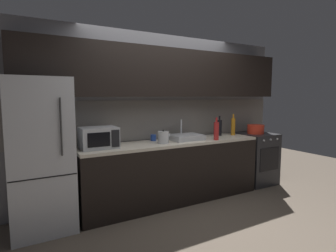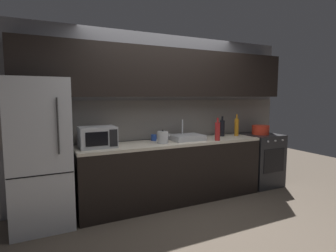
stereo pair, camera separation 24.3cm
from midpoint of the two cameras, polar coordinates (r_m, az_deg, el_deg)
ground_plane at (r=3.53m, az=6.84°, el=-19.99°), size 10.00×10.00×0.00m
back_wall at (r=4.19m, az=-2.69°, el=6.14°), size 4.52×0.44×2.50m
counter_run at (r=4.08m, az=-0.69°, el=-9.50°), size 2.78×0.60×0.90m
refrigerator at (r=3.51m, az=-27.06°, el=-5.53°), size 0.68×0.69×1.77m
oven_range at (r=5.11m, az=16.67°, el=-6.51°), size 0.60×0.62×0.90m
microwave at (r=3.59m, az=-16.28°, el=-2.37°), size 0.46×0.35×0.27m
sink_basin at (r=4.12m, az=2.07°, el=-2.35°), size 0.48×0.38×0.30m
kettle at (r=3.80m, az=-2.82°, el=-2.40°), size 0.19×0.15×0.19m
wine_bottle_dark at (r=4.59m, az=9.26°, el=-0.32°), size 0.08×0.08×0.33m
wine_bottle_amber at (r=4.68m, az=12.10°, el=-0.08°), size 0.07×0.07×0.36m
wine_bottle_red at (r=4.12m, az=8.47°, el=-0.99°), size 0.08×0.08×0.34m
mug_blue at (r=4.04m, az=-4.84°, el=-2.47°), size 0.08×0.08×0.09m
cooking_pot at (r=5.01m, az=16.64°, el=-0.64°), size 0.29×0.29×0.16m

